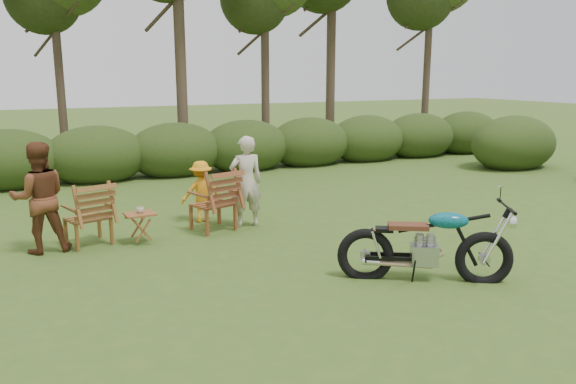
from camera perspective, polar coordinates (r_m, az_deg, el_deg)
name	(u,v)px	position (r m, az deg, el deg)	size (l,w,h in m)	color
ground	(357,291)	(7.18, 7.06, -9.94)	(80.00, 80.00, 0.00)	#33521B
tree_line	(182,29)	(15.91, -10.73, 15.97)	(22.52, 11.62, 8.14)	#34281C
motorcycle	(423,279)	(7.70, 13.55, -8.63)	(2.14, 0.81, 1.22)	#0C90A6
lawn_chair_right	(214,230)	(9.84, -7.57, -3.82)	(0.74, 0.74, 1.07)	#602F18
lawn_chair_left	(90,244)	(9.50, -19.50, -5.01)	(0.70, 0.70, 1.01)	brown
side_table	(141,228)	(9.25, -14.73, -3.56)	(0.48, 0.40, 0.49)	brown
cup	(140,210)	(9.20, -14.79, -1.77)	(0.12, 0.12, 0.09)	#BFB59E
adult_a	(247,226)	(10.00, -4.21, -3.48)	(0.59, 0.39, 1.61)	#B9AE98
adult_b	(44,252)	(9.37, -23.52, -5.57)	(0.82, 0.64, 1.68)	#5B2F1A
child	(202,221)	(10.40, -8.71, -2.98)	(0.72, 0.42, 1.12)	orange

